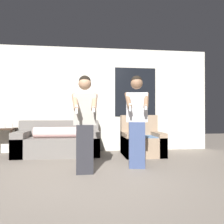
{
  "coord_description": "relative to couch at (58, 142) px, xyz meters",
  "views": [
    {
      "loc": [
        -0.12,
        -3.04,
        0.97
      ],
      "look_at": [
        0.34,
        0.7,
        1.0
      ],
      "focal_mm": 35.0,
      "sensor_mm": 36.0,
      "label": 1
    }
  ],
  "objects": [
    {
      "name": "person_right",
      "position": [
        1.55,
        -1.4,
        0.56
      ],
      "size": [
        0.44,
        0.5,
        1.66
      ],
      "color": "#384770",
      "rests_on": "ground_plane"
    },
    {
      "name": "wall_back",
      "position": [
        0.77,
        0.48,
        1.05
      ],
      "size": [
        6.39,
        0.07,
        2.7
      ],
      "color": "beige",
      "rests_on": "ground_plane"
    },
    {
      "name": "couch",
      "position": [
        0.0,
        0.0,
        0.0
      ],
      "size": [
        1.91,
        0.88,
        0.81
      ],
      "color": "slate",
      "rests_on": "ground_plane"
    },
    {
      "name": "ground_plane",
      "position": [
        0.75,
        -2.22,
        -0.3
      ],
      "size": [
        14.0,
        14.0,
        0.0
      ],
      "primitive_type": "plane",
      "color": "slate"
    },
    {
      "name": "side_table",
      "position": [
        -1.33,
        0.21,
        0.24
      ],
      "size": [
        0.6,
        0.43,
        0.78
      ],
      "color": "#332319",
      "rests_on": "ground_plane"
    },
    {
      "name": "armchair",
      "position": [
        1.95,
        -0.24,
        0.01
      ],
      "size": [
        0.9,
        0.87,
        0.94
      ],
      "color": "#937A60",
      "rests_on": "ground_plane"
    },
    {
      "name": "person_left",
      "position": [
        0.62,
        -1.66,
        0.52
      ],
      "size": [
        0.43,
        0.46,
        1.6
      ],
      "color": "#28282D",
      "rests_on": "ground_plane"
    }
  ]
}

